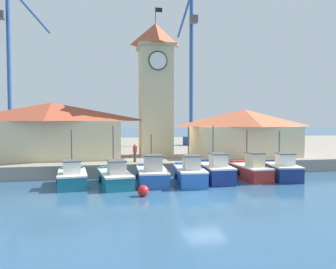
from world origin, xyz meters
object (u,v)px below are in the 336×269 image
at_px(fishing_boat_left_outer, 115,177).
at_px(mooring_buoy, 143,191).
at_px(fishing_boat_far_left, 72,177).
at_px(warehouse_left, 52,130).
at_px(dock_worker_near_tower, 135,153).
at_px(fishing_boat_center, 215,171).
at_px(clock_tower, 156,87).
at_px(port_crane_near, 191,86).
at_px(fishing_boat_left_inner, 152,174).
at_px(port_crane_far, 11,85).
at_px(fishing_boat_mid_right, 250,170).
at_px(fishing_boat_mid_left, 190,174).
at_px(fishing_boat_right_inner, 282,170).
at_px(warehouse_right, 244,132).

bearing_deg(fishing_boat_left_outer, mooring_buoy, -65.42).
bearing_deg(fishing_boat_far_left, warehouse_left, 108.08).
bearing_deg(fishing_boat_left_outer, dock_worker_near_tower, 67.07).
distance_m(fishing_boat_center, dock_worker_near_tower, 7.29).
distance_m(fishing_boat_left_outer, warehouse_left, 10.61).
bearing_deg(clock_tower, fishing_boat_far_left, -130.27).
distance_m(fishing_boat_far_left, port_crane_near, 27.63).
relative_size(fishing_boat_left_inner, port_crane_far, 0.22).
xyz_separation_m(fishing_boat_center, port_crane_near, (3.52, 21.65, 8.86)).
xyz_separation_m(fishing_boat_mid_right, port_crane_near, (0.46, 21.44, 8.91)).
xyz_separation_m(fishing_boat_left_outer, port_crane_near, (11.37, 22.04, 9.00)).
bearing_deg(port_crane_near, fishing_boat_left_inner, -111.38).
relative_size(port_crane_near, dock_worker_near_tower, 13.48).
bearing_deg(clock_tower, fishing_boat_left_outer, -115.73).
distance_m(fishing_boat_mid_left, fishing_boat_right_inner, 7.89).
xyz_separation_m(fishing_boat_left_outer, port_crane_far, (-13.27, 23.26, 8.78)).
relative_size(warehouse_right, port_crane_near, 0.49).
xyz_separation_m(warehouse_right, mooring_buoy, (-11.61, -11.09, -3.22)).
bearing_deg(fishing_boat_left_outer, warehouse_left, 124.38).
distance_m(fishing_boat_left_outer, fishing_boat_center, 7.87).
bearing_deg(dock_worker_near_tower, port_crane_near, 61.69).
height_order(fishing_boat_mid_left, warehouse_left, warehouse_left).
bearing_deg(warehouse_left, mooring_buoy, -58.43).
xyz_separation_m(fishing_boat_left_outer, fishing_boat_mid_right, (10.91, 0.60, 0.09)).
xyz_separation_m(fishing_boat_left_inner, dock_worker_near_tower, (-0.95, 4.23, 1.22)).
distance_m(fishing_boat_left_inner, clock_tower, 11.75).
relative_size(fishing_boat_left_outer, port_crane_near, 0.24).
height_order(clock_tower, port_crane_near, port_crane_near).
height_order(fishing_boat_left_outer, port_crane_near, port_crane_near).
xyz_separation_m(fishing_boat_left_outer, mooring_buoy, (1.70, -3.71, -0.32)).
relative_size(fishing_boat_left_outer, warehouse_left, 0.39).
height_order(fishing_boat_center, port_crane_far, port_crane_far).
bearing_deg(fishing_boat_mid_left, port_crane_near, 75.52).
bearing_deg(fishing_boat_left_outer, fishing_boat_mid_right, 3.14).
bearing_deg(dock_worker_near_tower, fishing_boat_left_inner, -77.30).
distance_m(clock_tower, mooring_buoy, 15.20).
bearing_deg(clock_tower, port_crane_near, 61.64).
distance_m(fishing_boat_mid_right, port_crane_near, 23.22).
distance_m(clock_tower, port_crane_far, 22.68).
height_order(fishing_boat_mid_left, port_crane_near, port_crane_near).
relative_size(fishing_boat_far_left, warehouse_right, 0.41).
xyz_separation_m(fishing_boat_mid_right, clock_tower, (-6.56, 8.43, 7.45)).
bearing_deg(fishing_boat_left_inner, port_crane_far, 124.70).
height_order(fishing_boat_left_outer, fishing_boat_mid_right, fishing_boat_left_outer).
distance_m(fishing_boat_mid_left, warehouse_right, 11.36).
distance_m(fishing_boat_center, port_crane_near, 23.66).
bearing_deg(port_crane_near, fishing_boat_left_outer, -117.29).
height_order(fishing_boat_mid_left, mooring_buoy, fishing_boat_mid_left).
distance_m(fishing_boat_right_inner, clock_tower, 14.71).
relative_size(fishing_boat_left_outer, fishing_boat_left_inner, 1.10).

